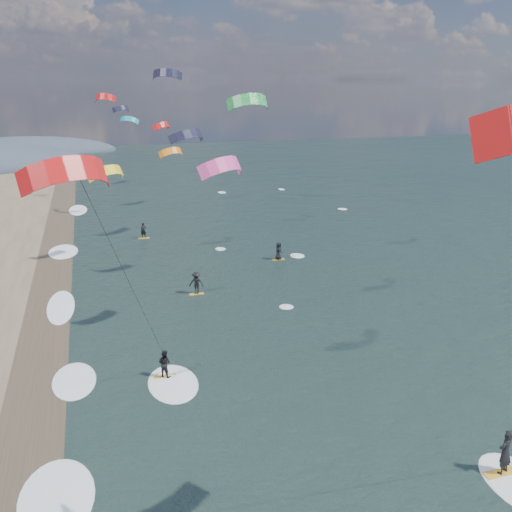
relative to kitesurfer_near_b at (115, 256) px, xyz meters
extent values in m
cube|color=#382D23|center=(-4.26, 0.14, -8.22)|extent=(3.00, 240.00, 0.00)
ellipsoid|color=#3D4756|center=(-14.26, 110.14, -8.22)|extent=(40.00, 18.00, 7.00)
cube|color=gold|center=(14.27, -7.53, -8.19)|extent=(1.57, 0.47, 0.07)
imported|color=black|center=(14.27, -7.53, -7.19)|extent=(0.83, 0.70, 1.93)
cube|color=gold|center=(2.27, 4.18, -8.20)|extent=(1.19, 0.37, 0.05)
imported|color=black|center=(2.27, 4.18, -7.42)|extent=(0.93, 0.91, 1.51)
ellipsoid|color=white|center=(2.57, 3.38, -8.22)|extent=(2.60, 4.20, 0.12)
cylinder|color=black|center=(0.52, 1.18, -1.48)|extent=(0.02, 0.02, 12.92)
cube|color=gold|center=(6.19, 15.85, -8.20)|extent=(1.10, 0.35, 0.05)
imported|color=black|center=(6.19, 15.85, -7.33)|extent=(1.25, 1.02, 1.69)
cube|color=gold|center=(14.70, 22.17, -8.20)|extent=(1.10, 0.35, 0.05)
imported|color=black|center=(14.70, 22.17, -7.40)|extent=(0.90, 0.84, 1.54)
cube|color=gold|center=(4.02, 32.68, -8.20)|extent=(1.10, 0.35, 0.05)
imported|color=black|center=(4.02, 32.68, -7.40)|extent=(0.59, 0.40, 1.56)
ellipsoid|color=white|center=(-3.06, -3.86, -8.22)|extent=(2.40, 5.40, 0.11)
ellipsoid|color=white|center=(-3.06, 5.14, -8.22)|extent=(2.40, 5.40, 0.11)
ellipsoid|color=white|center=(-3.06, 16.14, -8.22)|extent=(2.40, 5.40, 0.11)
ellipsoid|color=white|center=(-3.06, 30.14, -8.22)|extent=(2.40, 5.40, 0.11)
ellipsoid|color=white|center=(-3.06, 48.14, -8.22)|extent=(2.40, 5.40, 0.11)
camera|label=1|loc=(-0.76, -23.30, 7.01)|focal=40.00mm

